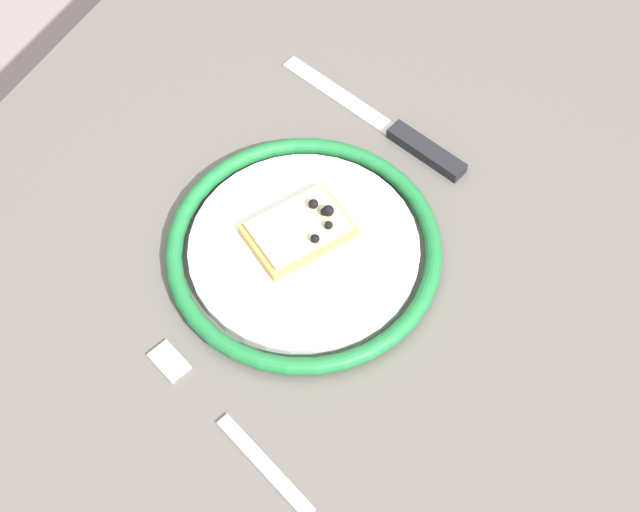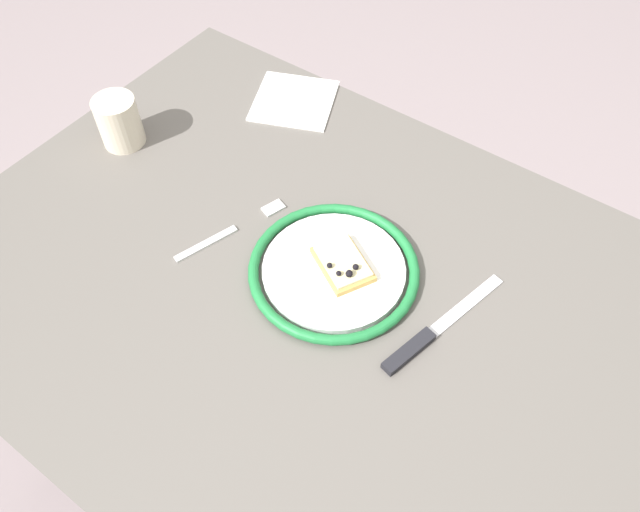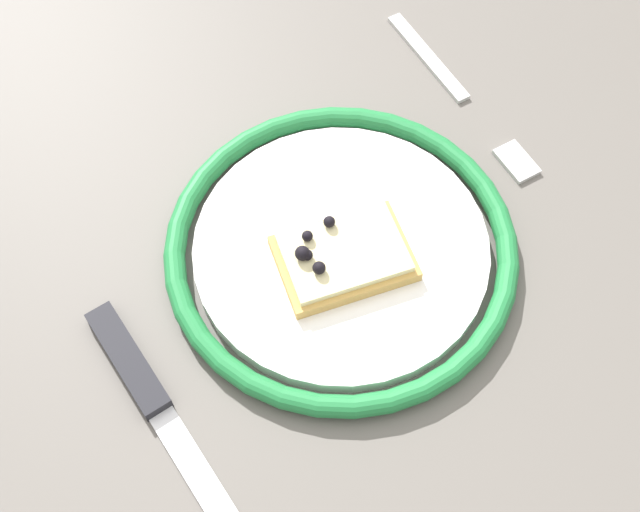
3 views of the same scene
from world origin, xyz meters
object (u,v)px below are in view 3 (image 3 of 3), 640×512
object	(u,v)px
plate	(343,247)
fork	(459,94)
knife	(151,398)
pizza_slice_near	(343,256)
dining_table	(303,277)

from	to	relation	value
plate	fork	size ratio (longest dim) A/B	1.34
knife	fork	xyz separation A→B (m)	(-0.35, -0.01, -0.00)
pizza_slice_near	knife	xyz separation A→B (m)	(0.16, -0.03, -0.02)
plate	fork	xyz separation A→B (m)	(-0.18, -0.03, -0.01)
dining_table	pizza_slice_near	bearing A→B (deg)	78.97
dining_table	knife	world-z (taller)	knife
knife	fork	distance (m)	0.35
plate	pizza_slice_near	size ratio (longest dim) A/B	2.28
dining_table	pizza_slice_near	size ratio (longest dim) A/B	10.33
plate	pizza_slice_near	xyz separation A→B (m)	(0.01, 0.01, 0.01)
plate	fork	bearing A→B (deg)	-171.59
pizza_slice_near	fork	distance (m)	0.20
dining_table	plate	world-z (taller)	plate
pizza_slice_near	fork	world-z (taller)	pizza_slice_near
plate	pizza_slice_near	distance (m)	0.02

